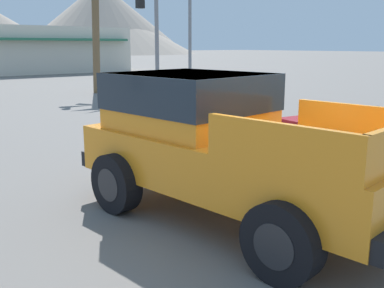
{
  "coord_description": "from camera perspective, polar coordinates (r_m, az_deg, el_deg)",
  "views": [
    {
      "loc": [
        -4.43,
        -4.65,
        2.43
      ],
      "look_at": [
        -0.17,
        0.66,
        0.93
      ],
      "focal_mm": 42.0,
      "sensor_mm": 36.0,
      "label": 1
    }
  ],
  "objects": [
    {
      "name": "storefront_building",
      "position": [
        43.88,
        -18.22,
        11.3
      ],
      "size": [
        13.64,
        8.22,
        4.01
      ],
      "color": "beige",
      "rests_on": "ground_plane"
    },
    {
      "name": "traffic_light_main",
      "position": [
        21.99,
        -3.03,
        15.63
      ],
      "size": [
        3.32,
        0.38,
        5.23
      ],
      "rotation": [
        0.0,
        0.0,
        3.14
      ],
      "color": "slate",
      "rests_on": "ground_plane"
    },
    {
      "name": "ground_plane",
      "position": [
        6.87,
        4.57,
        -8.3
      ],
      "size": [
        320.0,
        320.0,
        0.0
      ],
      "primitive_type": "plane",
      "color": "slate"
    },
    {
      "name": "orange_pickup_truck",
      "position": [
        6.41,
        3.43,
        0.85
      ],
      "size": [
        2.74,
        5.1,
        2.02
      ],
      "rotation": [
        0.0,
        0.0,
        0.11
      ],
      "color": "orange",
      "rests_on": "ground_plane"
    },
    {
      "name": "red_convertible_car",
      "position": [
        10.46,
        21.97,
        0.51
      ],
      "size": [
        2.38,
        4.52,
        1.06
      ],
      "rotation": [
        0.0,
        0.0,
        -0.15
      ],
      "color": "#B21419",
      "rests_on": "ground_plane"
    }
  ]
}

